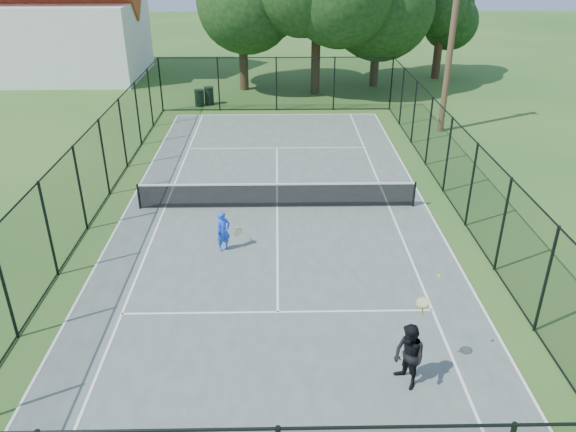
{
  "coord_description": "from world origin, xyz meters",
  "views": [
    {
      "loc": [
        0.03,
        -18.52,
        8.97
      ],
      "look_at": [
        0.34,
        -3.0,
        1.2
      ],
      "focal_mm": 35.0,
      "sensor_mm": 36.0,
      "label": 1
    }
  ],
  "objects_px": {
    "trash_bin_right": "(209,96)",
    "utility_pole": "(451,45)",
    "player_black": "(409,356)",
    "player_blue": "(224,231)",
    "tennis_net": "(277,194)",
    "trash_bin_left": "(199,98)"
  },
  "relations": [
    {
      "from": "trash_bin_right",
      "to": "player_black",
      "type": "height_order",
      "value": "player_black"
    },
    {
      "from": "trash_bin_left",
      "to": "player_black",
      "type": "xyz_separation_m",
      "value": [
        7.34,
        -23.09,
        0.36
      ]
    },
    {
      "from": "player_blue",
      "to": "player_black",
      "type": "bearing_deg",
      "value": -53.28
    },
    {
      "from": "trash_bin_right",
      "to": "player_blue",
      "type": "height_order",
      "value": "player_blue"
    },
    {
      "from": "player_black",
      "to": "trash_bin_left",
      "type": "bearing_deg",
      "value": 107.63
    },
    {
      "from": "player_black",
      "to": "player_blue",
      "type": "bearing_deg",
      "value": 126.72
    },
    {
      "from": "trash_bin_right",
      "to": "utility_pole",
      "type": "relative_size",
      "value": 0.12
    },
    {
      "from": "trash_bin_right",
      "to": "trash_bin_left",
      "type": "bearing_deg",
      "value": -148.77
    },
    {
      "from": "player_blue",
      "to": "trash_bin_left",
      "type": "bearing_deg",
      "value": 99.44
    },
    {
      "from": "player_blue",
      "to": "player_black",
      "type": "height_order",
      "value": "player_black"
    },
    {
      "from": "utility_pole",
      "to": "player_blue",
      "type": "relative_size",
      "value": 6.38
    },
    {
      "from": "trash_bin_left",
      "to": "trash_bin_right",
      "type": "xyz_separation_m",
      "value": [
        0.53,
        0.32,
        0.04
      ]
    },
    {
      "from": "player_black",
      "to": "tennis_net",
      "type": "bearing_deg",
      "value": 107.24
    },
    {
      "from": "trash_bin_left",
      "to": "player_black",
      "type": "height_order",
      "value": "player_black"
    },
    {
      "from": "trash_bin_right",
      "to": "player_black",
      "type": "bearing_deg",
      "value": -73.79
    },
    {
      "from": "trash_bin_left",
      "to": "trash_bin_right",
      "type": "relative_size",
      "value": 0.93
    },
    {
      "from": "trash_bin_left",
      "to": "trash_bin_right",
      "type": "height_order",
      "value": "trash_bin_right"
    },
    {
      "from": "utility_pole",
      "to": "tennis_net",
      "type": "bearing_deg",
      "value": -132.98
    },
    {
      "from": "trash_bin_left",
      "to": "player_black",
      "type": "relative_size",
      "value": 0.37
    },
    {
      "from": "tennis_net",
      "to": "player_black",
      "type": "height_order",
      "value": "player_black"
    },
    {
      "from": "tennis_net",
      "to": "trash_bin_right",
      "type": "distance_m",
      "value": 14.84
    },
    {
      "from": "tennis_net",
      "to": "player_blue",
      "type": "xyz_separation_m",
      "value": [
        -1.68,
        -3.07,
        0.14
      ]
    }
  ]
}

